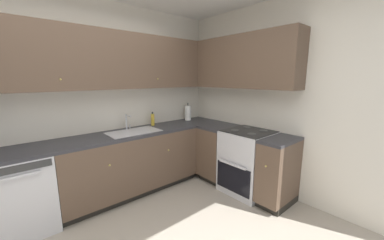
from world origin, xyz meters
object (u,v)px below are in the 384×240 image
(paper_towel_roll, at_px, (188,113))
(oven_range, at_px, (248,161))
(dishwasher, at_px, (20,194))
(soap_bottle, at_px, (153,119))

(paper_towel_roll, bearing_deg, oven_range, -85.27)
(dishwasher, bearing_deg, paper_towel_roll, 3.78)
(oven_range, bearing_deg, soap_bottle, 123.05)
(dishwasher, relative_size, paper_towel_roll, 2.69)
(dishwasher, distance_m, oven_range, 2.74)
(dishwasher, height_order, soap_bottle, soap_bottle)
(dishwasher, bearing_deg, soap_bottle, 5.96)
(dishwasher, height_order, paper_towel_roll, paper_towel_roll)
(paper_towel_roll, bearing_deg, soap_bottle, 178.37)
(oven_range, distance_m, paper_towel_roll, 1.34)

